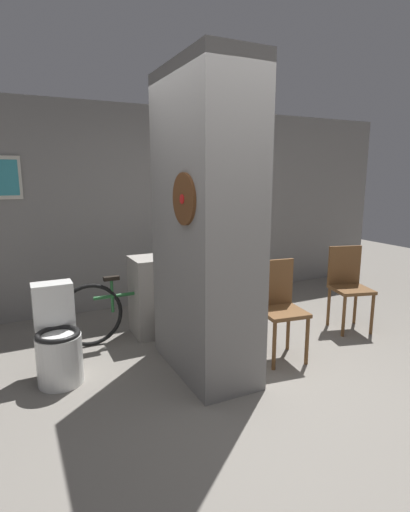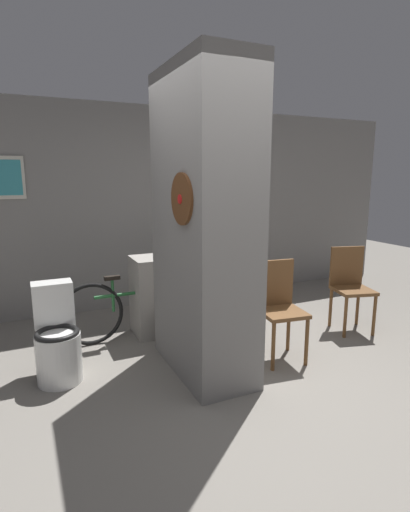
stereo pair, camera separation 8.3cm
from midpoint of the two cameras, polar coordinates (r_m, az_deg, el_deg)
name	(u,v)px [view 2 (the right image)]	position (r m, az deg, el deg)	size (l,w,h in m)	color
ground_plane	(244,396)	(3.40, 6.36, -19.21)	(14.00, 14.00, 0.00)	slate
wall_back	(145,208)	(5.35, -8.12, 6.84)	(8.00, 0.09, 2.60)	gray
pillar_center	(203,226)	(3.41, 0.47, 4.27)	(0.58, 1.15, 2.60)	gray
counter_shelf	(198,290)	(4.61, -0.55, -4.85)	(1.50, 0.44, 0.86)	gray
toilet	(57,340)	(3.69, -19.75, -11.26)	(0.37, 0.53, 0.81)	white
chair_near_pillar	(279,305)	(3.87, 11.10, -6.86)	(0.44, 0.44, 0.94)	brown
chair_by_doorway	(350,284)	(4.80, 20.52, -3.79)	(0.48, 0.48, 0.94)	brown
bicycle	(135,307)	(4.36, -9.40, -7.19)	(1.58, 0.42, 0.71)	black
bottle_tall	(221,241)	(4.69, 2.77, 2.20)	(0.07, 0.07, 0.30)	#267233
bottle_short	(229,242)	(4.74, 3.93, 1.96)	(0.06, 0.06, 0.23)	olive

